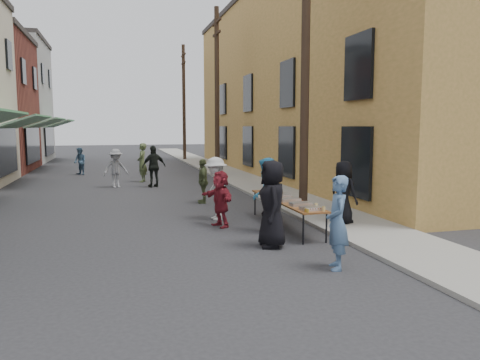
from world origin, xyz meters
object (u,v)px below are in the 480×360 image
utility_pole_near (305,65)px  guest_front_c (266,195)px  serving_table (286,201)px  guest_front_a (272,204)px  catering_tray_sausage (311,208)px  server (343,192)px  utility_pole_far (184,103)px  utility_pole_mid (217,93)px

utility_pole_near → guest_front_c: (-1.82, -1.88, -3.54)m
serving_table → guest_front_a: (-1.05, -1.88, 0.27)m
utility_pole_near → guest_front_c: size_ratio=4.70×
serving_table → catering_tray_sausage: size_ratio=8.00×
catering_tray_sausage → guest_front_a: guest_front_a is taller
catering_tray_sausage → utility_pole_near: bearing=70.3°
serving_table → catering_tray_sausage: (-0.00, -1.65, 0.08)m
catering_tray_sausage → guest_front_a: 1.09m
server → guest_front_a: bearing=96.5°
catering_tray_sausage → server: server is taller
serving_table → server: bearing=-12.3°
serving_table → guest_front_c: (-0.73, -0.48, 0.24)m
serving_table → guest_front_c: size_ratio=2.09×
guest_front_c → guest_front_a: bearing=13.5°
serving_table → guest_front_c: 0.91m
utility_pole_far → guest_front_c: size_ratio=4.70×
serving_table → catering_tray_sausage: 1.65m
utility_pole_near → guest_front_c: bearing=-134.1°
utility_pole_mid → server: size_ratio=5.34×
utility_pole_far → guest_front_c: 26.18m
utility_pole_near → serving_table: (-1.09, -1.40, -3.79)m
utility_pole_near → utility_pole_far: 24.00m
serving_table → guest_front_a: bearing=-119.2°
utility_pole_mid → catering_tray_sausage: utility_pole_mid is taller
serving_table → catering_tray_sausage: bearing=-90.0°
utility_pole_far → guest_front_c: (-1.82, -25.88, -3.54)m
guest_front_c → utility_pole_far: bearing=-157.5°
utility_pole_near → server: size_ratio=5.34×
guest_front_c → catering_tray_sausage: bearing=58.4°
utility_pole_mid → catering_tray_sausage: bearing=-94.2°
utility_pole_near → catering_tray_sausage: utility_pole_near is taller
utility_pole_far → server: size_ratio=5.34×
guest_front_a → guest_front_c: bearing=176.3°
catering_tray_sausage → server: 2.02m
utility_pole_mid → serving_table: size_ratio=2.25×
utility_pole_near → guest_front_a: size_ratio=4.59×
catering_tray_sausage → guest_front_c: guest_front_c is taller
guest_front_a → guest_front_c: (0.32, 1.40, -0.02)m
guest_front_c → server: 2.25m
utility_pole_mid → server: bearing=-88.2°
utility_pole_far → serving_table: bearing=-92.5°
catering_tray_sausage → utility_pole_mid: bearing=85.8°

